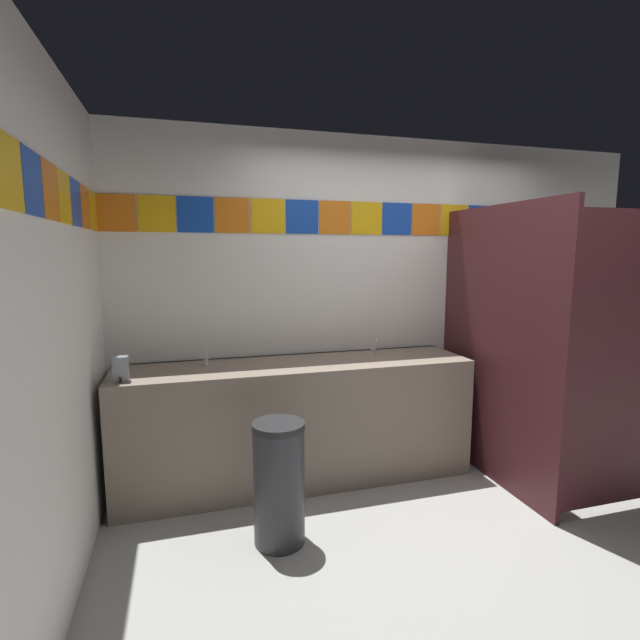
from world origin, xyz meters
The scene contains 10 objects.
ground_plane centered at (0.00, 0.00, 0.00)m, with size 9.95×9.95×0.00m, color #9E9E99.
wall_back centered at (0.00, 1.48, 1.31)m, with size 4.52×0.09×2.62m.
wall_side centered at (-2.30, 0.00, 1.31)m, with size 0.09×2.89×2.62m.
vanity_counter centered at (-0.92, 1.14, 0.46)m, with size 2.59×0.62×0.90m.
faucet_left centered at (-1.57, 1.23, 0.95)m, with size 0.04×0.10×0.14m.
faucet_right centered at (-0.27, 1.23, 0.95)m, with size 0.04×0.10×0.14m.
soap_dispenser centered at (-2.10, 0.95, 0.98)m, with size 0.09×0.09×0.16m.
stall_divider centered at (0.67, 0.50, 1.02)m, with size 0.92×1.38×2.04m.
toilet centered at (1.06, 1.04, 0.30)m, with size 0.39×0.49×0.74m.
trash_bin centered at (-1.21, 0.39, 0.37)m, with size 0.31×0.31×0.73m.
Camera 1 is at (-1.70, -2.16, 1.70)m, focal length 26.45 mm.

